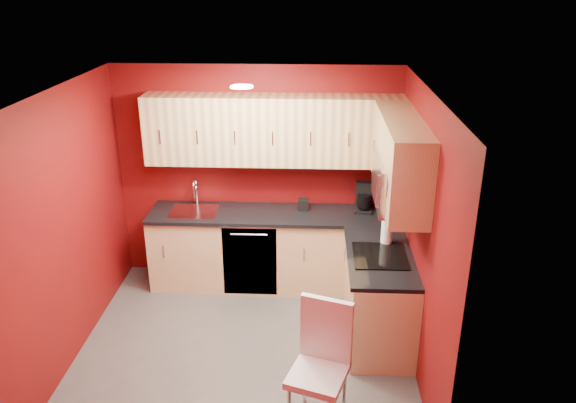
# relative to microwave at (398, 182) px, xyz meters

# --- Properties ---
(floor) EXTENTS (3.20, 3.20, 0.00)m
(floor) POSITION_rel_microwave_xyz_m (-1.39, -0.20, -1.66)
(floor) COLOR #524F4C
(floor) RESTS_ON ground
(ceiling) EXTENTS (3.20, 3.20, 0.00)m
(ceiling) POSITION_rel_microwave_xyz_m (-1.39, -0.20, 0.84)
(ceiling) COLOR white
(ceiling) RESTS_ON wall_back
(wall_back) EXTENTS (3.20, 0.00, 3.20)m
(wall_back) POSITION_rel_microwave_xyz_m (-1.39, 1.30, -0.41)
(wall_back) COLOR #6A0C0A
(wall_back) RESTS_ON floor
(wall_front) EXTENTS (3.20, 0.00, 3.20)m
(wall_front) POSITION_rel_microwave_xyz_m (-1.39, -1.70, -0.41)
(wall_front) COLOR #6A0C0A
(wall_front) RESTS_ON floor
(wall_left) EXTENTS (0.00, 3.00, 3.00)m
(wall_left) POSITION_rel_microwave_xyz_m (-2.99, -0.20, -0.41)
(wall_left) COLOR #6A0C0A
(wall_left) RESTS_ON floor
(wall_right) EXTENTS (0.00, 3.00, 3.00)m
(wall_right) POSITION_rel_microwave_xyz_m (0.21, -0.20, -0.41)
(wall_right) COLOR #6A0C0A
(wall_right) RESTS_ON floor
(base_cabinets_back) EXTENTS (2.80, 0.60, 0.87)m
(base_cabinets_back) POSITION_rel_microwave_xyz_m (-1.19, 1.00, -1.22)
(base_cabinets_back) COLOR #E1B580
(base_cabinets_back) RESTS_ON floor
(base_cabinets_right) EXTENTS (0.60, 1.30, 0.87)m
(base_cabinets_right) POSITION_rel_microwave_xyz_m (-0.09, 0.05, -1.22)
(base_cabinets_right) COLOR #E1B580
(base_cabinets_right) RESTS_ON floor
(countertop_back) EXTENTS (2.80, 0.63, 0.04)m
(countertop_back) POSITION_rel_microwave_xyz_m (-1.19, 0.99, -0.77)
(countertop_back) COLOR black
(countertop_back) RESTS_ON base_cabinets_back
(countertop_right) EXTENTS (0.63, 1.27, 0.04)m
(countertop_right) POSITION_rel_microwave_xyz_m (-0.11, 0.04, -0.77)
(countertop_right) COLOR black
(countertop_right) RESTS_ON base_cabinets_right
(upper_cabinets_back) EXTENTS (2.80, 0.35, 0.75)m
(upper_cabinets_back) POSITION_rel_microwave_xyz_m (-1.19, 1.13, 0.17)
(upper_cabinets_back) COLOR #E5C581
(upper_cabinets_back) RESTS_ON wall_back
(upper_cabinets_right) EXTENTS (0.35, 1.55, 0.75)m
(upper_cabinets_right) POSITION_rel_microwave_xyz_m (0.03, 0.24, 0.23)
(upper_cabinets_right) COLOR #E5C581
(upper_cabinets_right) RESTS_ON wall_right
(microwave) EXTENTS (0.42, 0.76, 0.42)m
(microwave) POSITION_rel_microwave_xyz_m (0.00, 0.00, 0.00)
(microwave) COLOR silver
(microwave) RESTS_ON upper_cabinets_right
(cooktop) EXTENTS (0.50, 0.55, 0.01)m
(cooktop) POSITION_rel_microwave_xyz_m (-0.11, 0.00, -0.74)
(cooktop) COLOR black
(cooktop) RESTS_ON countertop_right
(sink) EXTENTS (0.52, 0.42, 0.35)m
(sink) POSITION_rel_microwave_xyz_m (-2.09, 1.00, -0.72)
(sink) COLOR silver
(sink) RESTS_ON countertop_back
(dishwasher_front) EXTENTS (0.60, 0.02, 0.82)m
(dishwasher_front) POSITION_rel_microwave_xyz_m (-1.44, 0.71, -1.22)
(dishwasher_front) COLOR black
(dishwasher_front) RESTS_ON base_cabinets_back
(downlight) EXTENTS (0.20, 0.20, 0.01)m
(downlight) POSITION_rel_microwave_xyz_m (-1.39, 0.10, 0.82)
(downlight) COLOR white
(downlight) RESTS_ON ceiling
(coffee_maker) EXTENTS (0.22, 0.28, 0.32)m
(coffee_maker) POSITION_rel_microwave_xyz_m (-0.19, 1.09, -0.59)
(coffee_maker) COLOR black
(coffee_maker) RESTS_ON countertop_back
(napkin_holder) EXTENTS (0.12, 0.12, 0.12)m
(napkin_holder) POSITION_rel_microwave_xyz_m (-0.87, 1.10, -0.69)
(napkin_holder) COLOR black
(napkin_holder) RESTS_ON countertop_back
(paper_towel) EXTENTS (0.18, 0.18, 0.26)m
(paper_towel) POSITION_rel_microwave_xyz_m (-0.02, 0.28, -0.62)
(paper_towel) COLOR white
(paper_towel) RESTS_ON countertop_right
(dining_chair) EXTENTS (0.55, 0.56, 1.05)m
(dining_chair) POSITION_rel_microwave_xyz_m (-0.69, -1.19, -1.13)
(dining_chair) COLOR white
(dining_chair) RESTS_ON floor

